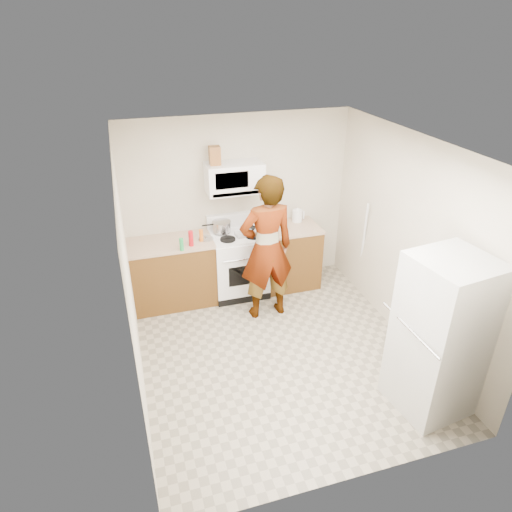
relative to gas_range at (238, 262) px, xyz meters
name	(u,v)px	position (x,y,z in m)	size (l,w,h in m)	color
floor	(279,352)	(0.10, -1.48, -0.49)	(3.60, 3.60, 0.00)	gray
back_wall	(239,204)	(0.10, 0.31, 0.76)	(3.20, 0.02, 2.50)	beige
right_wall	(409,243)	(1.69, -1.48, 0.76)	(0.02, 3.60, 2.50)	beige
cabinet_left	(173,273)	(-0.94, 0.01, -0.04)	(1.12, 0.62, 0.90)	brown
counter_left	(170,243)	(-0.94, 0.01, 0.43)	(1.14, 0.64, 0.04)	tan
cabinet_right	(289,257)	(0.78, 0.01, -0.04)	(0.80, 0.62, 0.90)	brown
counter_right	(290,228)	(0.78, 0.01, 0.43)	(0.82, 0.64, 0.04)	tan
gas_range	(238,262)	(0.00, 0.00, 0.00)	(0.76, 0.65, 1.13)	white
microwave	(234,178)	(0.00, 0.13, 1.21)	(0.76, 0.38, 0.40)	white
person	(267,249)	(0.21, -0.64, 0.50)	(0.72, 0.47, 1.96)	tan
fridge	(440,337)	(1.32, -2.68, 0.36)	(0.70, 0.70, 1.70)	silver
kettle	(297,216)	(0.94, 0.17, 0.54)	(0.15, 0.15, 0.18)	white
jug	(215,155)	(-0.25, 0.13, 1.53)	(0.14, 0.14, 0.24)	brown
saucepan	(222,226)	(-0.20, 0.11, 0.54)	(0.25, 0.25, 0.14)	#B3B3B7
tray	(245,234)	(0.07, -0.08, 0.47)	(0.25, 0.16, 0.05)	white
bottle_spray	(191,239)	(-0.68, -0.18, 0.55)	(0.06, 0.06, 0.21)	red
bottle_hot_sauce	(201,235)	(-0.53, -0.08, 0.53)	(0.05, 0.05, 0.16)	orange
bottle_green_cap	(182,244)	(-0.82, -0.28, 0.53)	(0.05, 0.05, 0.17)	#1A9343
pot_lid	(206,238)	(-0.46, -0.03, 0.45)	(0.21, 0.21, 0.01)	white
broom	(363,247)	(1.70, -0.48, 0.23)	(0.03, 0.03, 1.43)	silver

